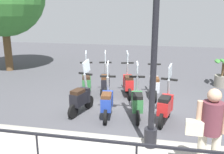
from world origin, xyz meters
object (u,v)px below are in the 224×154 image
object	(u,v)px
scooter_far_0	(154,85)
scooter_far_1	(128,83)
lamp_post_near	(154,49)
scooter_near_2	(107,102)
pedestrian_with_bag	(210,127)
scooter_far_2	(105,82)
potted_palm	(222,76)
scooter_near_0	(166,105)
scooter_near_3	(81,98)
scooter_near_1	(137,102)
scooter_far_3	(87,82)

from	to	relation	value
scooter_far_0	scooter_far_1	xyz separation A→B (m)	(0.03, 0.90, 0.00)
lamp_post_near	scooter_near_2	size ratio (longest dim) A/B	3.00
pedestrian_with_bag	scooter_far_2	bearing A→B (deg)	35.38
potted_palm	scooter_far_1	world-z (taller)	scooter_far_1
pedestrian_with_bag	scooter_far_1	xyz separation A→B (m)	(4.29, 1.92, -0.60)
scooter_near_0	scooter_near_3	size ratio (longest dim) A/B	1.00
scooter_near_3	scooter_far_0	size ratio (longest dim) A/B	1.00
lamp_post_near	scooter_near_1	bearing A→B (deg)	15.24
lamp_post_near	scooter_far_0	world-z (taller)	lamp_post_near
potted_palm	scooter_near_2	world-z (taller)	scooter_near_2
scooter_near_0	scooter_near_3	world-z (taller)	same
scooter_far_2	scooter_near_2	bearing A→B (deg)	-177.72
scooter_near_0	scooter_far_2	bearing A→B (deg)	61.75
scooter_near_2	scooter_near_1	bearing A→B (deg)	-87.90
scooter_far_2	scooter_far_3	size ratio (longest dim) A/B	1.00
scooter_near_2	scooter_far_2	bearing A→B (deg)	7.28
potted_palm	scooter_near_0	bearing A→B (deg)	149.61
scooter_far_1	scooter_far_3	xyz separation A→B (m)	(-0.23, 1.43, 0.00)
scooter_near_1	scooter_near_3	bearing A→B (deg)	79.68
scooter_near_2	scooter_far_3	size ratio (longest dim) A/B	1.00
scooter_far_1	scooter_far_3	bearing A→B (deg)	83.86
scooter_near_1	scooter_near_3	xyz separation A→B (m)	(0.04, 1.63, 0.00)
scooter_near_3	scooter_far_3	bearing A→B (deg)	26.73
scooter_near_3	scooter_far_2	xyz separation A→B (m)	(1.69, -0.34, 0.00)
lamp_post_near	pedestrian_with_bag	xyz separation A→B (m)	(-0.82, -0.97, -1.13)
scooter_near_3	scooter_far_2	size ratio (longest dim) A/B	1.00
pedestrian_with_bag	scooter_near_2	xyz separation A→B (m)	(2.36, 2.24, -0.60)
scooter_far_1	scooter_near_1	bearing A→B (deg)	-179.85
scooter_near_2	scooter_near_3	size ratio (longest dim) A/B	1.00
pedestrian_with_bag	scooter_near_2	bearing A→B (deg)	46.16
scooter_far_3	scooter_near_1	bearing A→B (deg)	-145.50
lamp_post_near	scooter_far_2	bearing A→B (deg)	27.23
pedestrian_with_bag	scooter_far_0	xyz separation A→B (m)	(4.26, 1.02, -0.60)
scooter_near_2	scooter_far_0	size ratio (longest dim) A/B	1.00
potted_palm	scooter_far_1	xyz separation A→B (m)	(-1.85, 3.46, 0.04)
scooter_far_1	scooter_far_2	bearing A→B (deg)	79.93
scooter_near_0	scooter_near_2	bearing A→B (deg)	104.48
pedestrian_with_bag	scooter_near_3	world-z (taller)	pedestrian_with_bag
lamp_post_near	scooter_far_0	size ratio (longest dim) A/B	3.00
scooter_near_1	scooter_far_2	distance (m)	2.15
pedestrian_with_bag	scooter_near_0	xyz separation A→B (m)	(2.39, 0.66, -0.60)
scooter_near_0	scooter_far_3	world-z (taller)	same
scooter_near_3	scooter_far_3	world-z (taller)	same
scooter_near_1	scooter_far_1	xyz separation A→B (m)	(1.80, 0.50, 0.00)
scooter_near_2	scooter_far_2	xyz separation A→B (m)	(1.86, 0.47, 0.00)
scooter_near_2	scooter_near_3	xyz separation A→B (m)	(0.17, 0.81, 0.00)
scooter_near_2	scooter_far_0	world-z (taller)	same
potted_palm	pedestrian_with_bag	bearing A→B (deg)	165.94
potted_palm	scooter_near_0	xyz separation A→B (m)	(-3.74, 2.19, 0.04)
pedestrian_with_bag	scooter_near_1	bearing A→B (deg)	32.37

